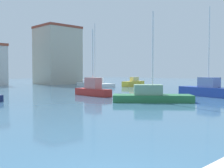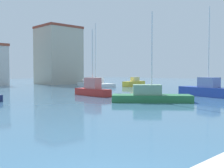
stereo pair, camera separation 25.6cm
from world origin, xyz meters
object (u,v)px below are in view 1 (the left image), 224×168
object	(u,v)px
sailboat_blue_behind_lamppost	(208,90)
sailboat_red_center_channel	(93,89)
motorboat_yellow_far_left	(133,83)
sailboat_green_far_right	(151,96)
sailboat_white_inner_mooring	(95,83)

from	to	relation	value
sailboat_blue_behind_lamppost	sailboat_red_center_channel	xyz separation A→B (m)	(-8.22, 8.98, 0.03)
sailboat_blue_behind_lamppost	motorboat_yellow_far_left	bearing A→B (deg)	62.78
sailboat_green_far_right	sailboat_white_inner_mooring	world-z (taller)	sailboat_white_inner_mooring
sailboat_green_far_right	motorboat_yellow_far_left	distance (m)	25.75
motorboat_yellow_far_left	sailboat_red_center_channel	world-z (taller)	sailboat_red_center_channel
sailboat_white_inner_mooring	sailboat_red_center_channel	size ratio (longest dim) A/B	1.58
sailboat_green_far_right	motorboat_yellow_far_left	xyz separation A→B (m)	(18.25, 18.17, 0.04)
sailboat_blue_behind_lamppost	sailboat_red_center_channel	world-z (taller)	sailboat_blue_behind_lamppost
sailboat_blue_behind_lamppost	motorboat_yellow_far_left	distance (m)	21.52
sailboat_green_far_right	motorboat_yellow_far_left	bearing A→B (deg)	44.86
sailboat_white_inner_mooring	sailboat_red_center_channel	bearing A→B (deg)	-130.77
motorboat_yellow_far_left	sailboat_green_far_right	bearing A→B (deg)	-135.14
sailboat_white_inner_mooring	sailboat_red_center_channel	world-z (taller)	sailboat_white_inner_mooring
motorboat_yellow_far_left	sailboat_red_center_channel	size ratio (longest dim) A/B	0.76
sailboat_white_inner_mooring	motorboat_yellow_far_left	world-z (taller)	sailboat_white_inner_mooring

